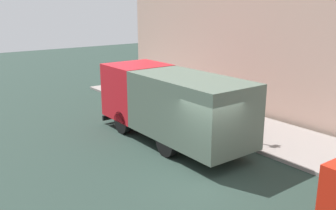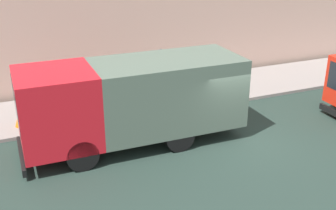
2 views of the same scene
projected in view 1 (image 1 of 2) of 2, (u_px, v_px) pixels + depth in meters
ground at (207, 177)px, 12.52m from camera, size 80.00×80.00×0.00m
sidewalk at (293, 143)px, 15.39m from camera, size 3.81×30.00×0.13m
large_utility_truck at (171, 102)px, 15.42m from camera, size 2.68×7.79×2.98m
pedestrian_walking at (219, 102)px, 18.30m from camera, size 0.43×0.43×1.63m
pedestrian_standing at (173, 93)px, 20.04m from camera, size 0.41×0.41×1.70m
traffic_cone_orange at (169, 104)px, 20.18m from camera, size 0.39×0.39×0.56m
street_sign_post at (241, 104)px, 15.23m from camera, size 0.44×0.08×2.60m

